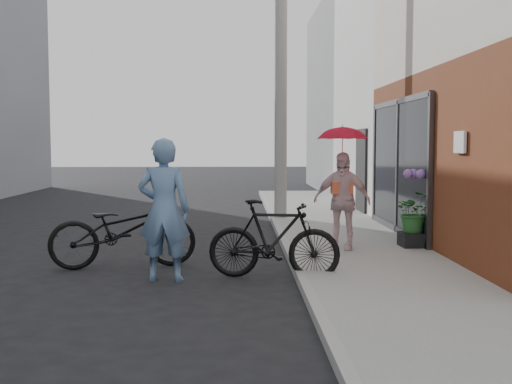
{
  "coord_description": "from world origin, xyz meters",
  "views": [
    {
      "loc": [
        0.12,
        -8.49,
        1.81
      ],
      "look_at": [
        0.39,
        0.75,
        1.1
      ],
      "focal_mm": 45.0,
      "sensor_mm": 36.0,
      "label": 1
    }
  ],
  "objects_px": {
    "planter": "(414,240)",
    "kimono_woman": "(342,201)",
    "officer": "(164,210)",
    "utility_pole": "(281,67)",
    "bike_right": "(274,239)",
    "bike_left": "(123,230)"
  },
  "relations": [
    {
      "from": "officer",
      "to": "kimono_woman",
      "type": "height_order",
      "value": "officer"
    },
    {
      "from": "utility_pole",
      "to": "planter",
      "type": "height_order",
      "value": "utility_pole"
    },
    {
      "from": "utility_pole",
      "to": "bike_left",
      "type": "height_order",
      "value": "utility_pole"
    },
    {
      "from": "utility_pole",
      "to": "kimono_woman",
      "type": "bearing_deg",
      "value": -81.29
    },
    {
      "from": "utility_pole",
      "to": "officer",
      "type": "height_order",
      "value": "utility_pole"
    },
    {
      "from": "officer",
      "to": "planter",
      "type": "distance_m",
      "value": 4.36
    },
    {
      "from": "officer",
      "to": "kimono_woman",
      "type": "distance_m",
      "value": 3.14
    },
    {
      "from": "kimono_woman",
      "to": "planter",
      "type": "xyz_separation_m",
      "value": [
        1.22,
        0.21,
        -0.66
      ]
    },
    {
      "from": "utility_pole",
      "to": "officer",
      "type": "bearing_deg",
      "value": -107.52
    },
    {
      "from": "officer",
      "to": "kimono_woman",
      "type": "bearing_deg",
      "value": -141.66
    },
    {
      "from": "planter",
      "to": "kimono_woman",
      "type": "bearing_deg",
      "value": -170.09
    },
    {
      "from": "officer",
      "to": "bike_left",
      "type": "height_order",
      "value": "officer"
    },
    {
      "from": "kimono_woman",
      "to": "officer",
      "type": "bearing_deg",
      "value": -126.05
    },
    {
      "from": "planter",
      "to": "bike_right",
      "type": "bearing_deg",
      "value": -142.39
    },
    {
      "from": "bike_left",
      "to": "bike_right",
      "type": "xyz_separation_m",
      "value": [
        2.14,
        -0.81,
        -0.02
      ]
    },
    {
      "from": "utility_pole",
      "to": "bike_right",
      "type": "bearing_deg",
      "value": -94.73
    },
    {
      "from": "officer",
      "to": "bike_left",
      "type": "bearing_deg",
      "value": -47.54
    },
    {
      "from": "officer",
      "to": "planter",
      "type": "xyz_separation_m",
      "value": [
        3.84,
        1.95,
        -0.7
      ]
    },
    {
      "from": "officer",
      "to": "bike_right",
      "type": "distance_m",
      "value": 1.5
    },
    {
      "from": "kimono_woman",
      "to": "planter",
      "type": "height_order",
      "value": "kimono_woman"
    },
    {
      "from": "utility_pole",
      "to": "bike_right",
      "type": "relative_size",
      "value": 3.97
    },
    {
      "from": "bike_right",
      "to": "planter",
      "type": "bearing_deg",
      "value": -41.76
    }
  ]
}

